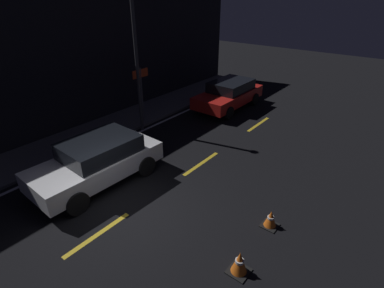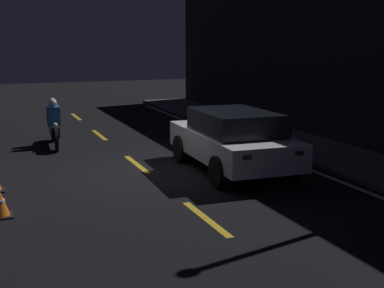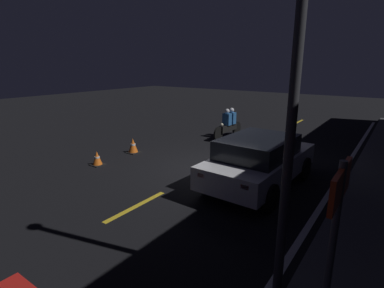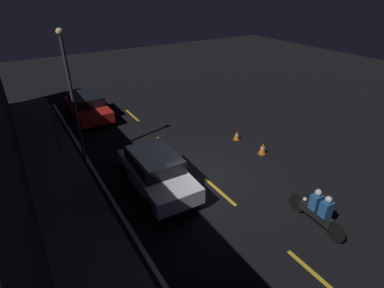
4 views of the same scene
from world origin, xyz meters
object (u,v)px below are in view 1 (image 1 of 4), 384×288
(street_lamp, at_px, (136,56))
(taxi_red, at_px, (229,94))
(sedan_white, at_px, (98,160))
(traffic_cone_near, at_px, (239,263))
(traffic_cone_mid, at_px, (271,219))
(shop_sign, at_px, (141,83))

(street_lamp, bearing_deg, taxi_red, -17.57)
(sedan_white, distance_m, traffic_cone_near, 5.44)
(street_lamp, bearing_deg, sedan_white, -152.61)
(taxi_red, distance_m, traffic_cone_mid, 9.05)
(traffic_cone_near, bearing_deg, traffic_cone_mid, 2.89)
(shop_sign, height_order, street_lamp, street_lamp)
(street_lamp, bearing_deg, traffic_cone_near, -118.52)
(taxi_red, xyz_separation_m, shop_sign, (-3.98, 2.33, 1.04))
(sedan_white, xyz_separation_m, street_lamp, (3.67, 1.90, 2.44))
(sedan_white, xyz_separation_m, traffic_cone_near, (-0.30, -5.41, -0.51))
(sedan_white, height_order, taxi_red, sedan_white)
(traffic_cone_mid, distance_m, street_lamp, 8.12)
(sedan_white, distance_m, traffic_cone_mid, 5.55)
(traffic_cone_near, bearing_deg, sedan_white, 86.81)
(traffic_cone_near, relative_size, shop_sign, 0.25)
(traffic_cone_mid, xyz_separation_m, shop_sign, (3.03, 8.02, 1.55))
(taxi_red, bearing_deg, sedan_white, 2.61)
(taxi_red, distance_m, shop_sign, 4.72)
(taxi_red, height_order, shop_sign, shop_sign)
(shop_sign, bearing_deg, traffic_cone_near, -120.75)
(traffic_cone_mid, bearing_deg, sedan_white, 105.66)
(traffic_cone_near, xyz_separation_m, shop_sign, (4.82, 8.11, 1.50))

